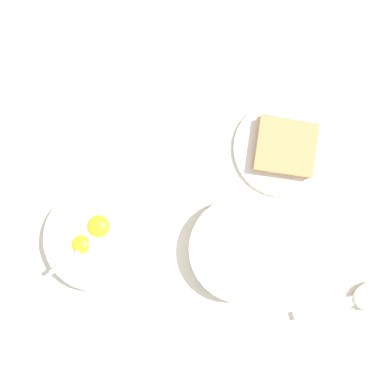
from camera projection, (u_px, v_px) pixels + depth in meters
name	position (u px, v px, depth m)	size (l,w,h in m)	color
ground_plane	(228.00, 241.00, 0.78)	(3.00, 3.00, 0.00)	silver
egg_bowl	(98.00, 238.00, 0.75)	(0.17, 0.17, 0.08)	white
toast_plate	(282.00, 148.00, 0.78)	(0.17, 0.17, 0.01)	white
toast_sandwich	(286.00, 147.00, 0.76)	(0.14, 0.14, 0.03)	#9E7042
soup_spoon	(363.00, 298.00, 0.76)	(0.17, 0.09, 0.03)	white
congee_bowl	(241.00, 249.00, 0.75)	(0.17, 0.17, 0.05)	white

